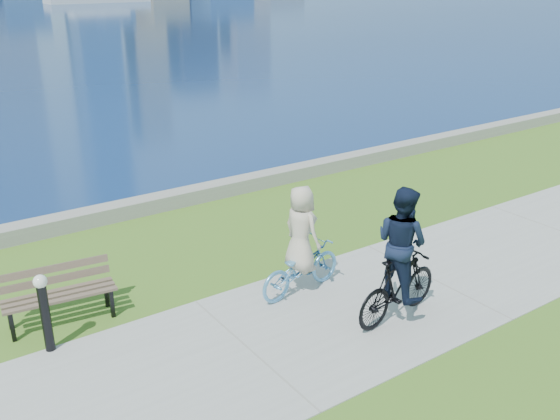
# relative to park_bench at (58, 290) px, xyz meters

# --- Properties ---
(ground) EXTENTS (320.00, 320.00, 0.00)m
(ground) POSITION_rel_park_bench_xyz_m (2.07, -2.48, -0.55)
(ground) COLOR #3C641A
(ground) RESTS_ON ground
(concrete_path) EXTENTS (80.00, 3.50, 0.02)m
(concrete_path) POSITION_rel_park_bench_xyz_m (2.07, -2.48, -0.54)
(concrete_path) COLOR #979792
(concrete_path) RESTS_ON ground
(seawall) EXTENTS (90.00, 0.50, 0.35)m
(seawall) POSITION_rel_park_bench_xyz_m (2.07, 3.72, -0.38)
(seawall) COLOR gray
(seawall) RESTS_ON ground
(park_bench) EXTENTS (1.81, 0.81, 0.91)m
(park_bench) POSITION_rel_park_bench_xyz_m (0.00, 0.00, 0.00)
(park_bench) COLOR black
(park_bench) RESTS_ON ground
(bollard_lamp) EXTENTS (0.21, 0.21, 1.28)m
(bollard_lamp) POSITION_rel_park_bench_xyz_m (-0.41, -0.79, 0.18)
(bollard_lamp) COLOR black
(bollard_lamp) RESTS_ON ground
(cyclist_woman) EXTENTS (0.83, 1.83, 1.97)m
(cyclist_woman) POSITION_rel_park_bench_xyz_m (3.78, -1.47, 0.20)
(cyclist_woman) COLOR #589FD6
(cyclist_woman) RESTS_ON ground
(cyclist_man) EXTENTS (0.79, 1.92, 2.27)m
(cyclist_man) POSITION_rel_park_bench_xyz_m (4.55, -3.08, 0.42)
(cyclist_man) COLOR black
(cyclist_man) RESTS_ON ground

